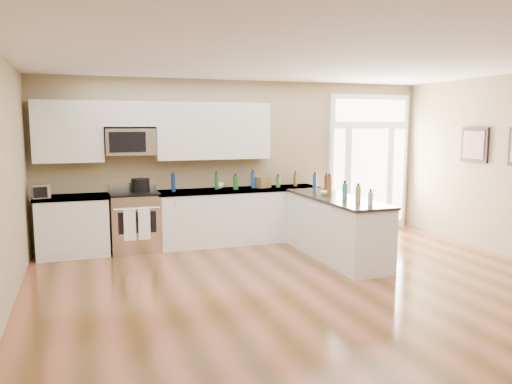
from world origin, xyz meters
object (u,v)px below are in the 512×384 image
peninsula_cabinet (335,230)px  kitchen_range (135,221)px  toaster_oven (41,191)px  stockpot (140,185)px

peninsula_cabinet → kitchen_range: 3.19m
kitchen_range → toaster_oven: toaster_oven is taller
kitchen_range → stockpot: 0.60m
stockpot → peninsula_cabinet: bearing=-29.7°
peninsula_cabinet → stockpot: (-2.74, 1.56, 0.63)m
peninsula_cabinet → kitchen_range: size_ratio=2.15×
kitchen_range → toaster_oven: size_ratio=4.37×
stockpot → toaster_oven: 1.50m
peninsula_cabinet → toaster_oven: size_ratio=9.39×
peninsula_cabinet → toaster_oven: (-4.22, 1.32, 0.61)m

